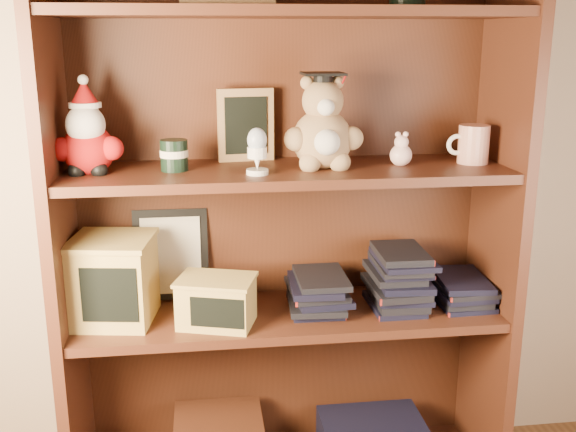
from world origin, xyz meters
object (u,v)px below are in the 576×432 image
(bookcase, at_px, (285,226))
(teacher_mug, at_px, (473,144))
(grad_teddy_bear, at_px, (323,131))
(treats_box, at_px, (114,279))

(bookcase, relative_size, teacher_mug, 13.80)
(grad_teddy_bear, distance_m, treats_box, 0.67)
(grad_teddy_bear, height_order, treats_box, grad_teddy_bear)
(treats_box, bearing_deg, teacher_mug, 0.06)
(bookcase, height_order, treats_box, bookcase)
(teacher_mug, xyz_separation_m, treats_box, (-0.96, -0.00, -0.34))
(teacher_mug, distance_m, treats_box, 1.02)
(bookcase, bearing_deg, treats_box, -173.59)
(grad_teddy_bear, bearing_deg, teacher_mug, 1.06)
(teacher_mug, bearing_deg, bookcase, 174.22)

